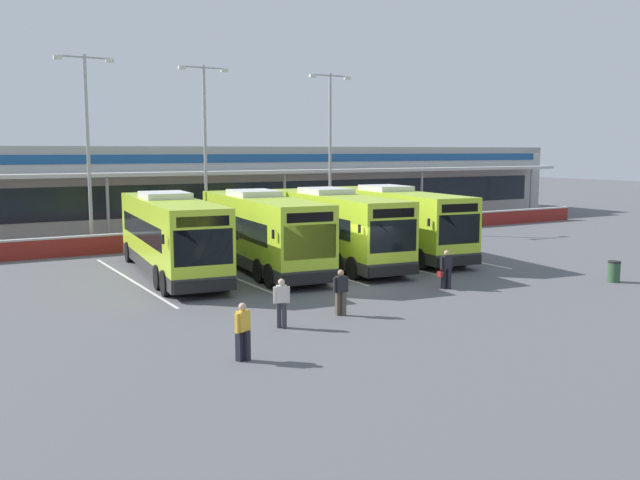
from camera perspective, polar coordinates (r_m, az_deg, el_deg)
name	(u,v)px	position (r m, az deg, el deg)	size (l,w,h in m)	color
ground_plane	(362,284)	(29.69, 3.54, -3.67)	(200.00, 200.00, 0.00)	#56565B
terminal_building	(167,186)	(53.69, -12.64, 4.39)	(70.00, 13.00, 6.00)	#B7B7B2
red_barrier_wall	(231,235)	(42.28, -7.43, 0.38)	(60.00, 0.40, 1.10)	maroon
coach_bus_leftmost	(170,236)	(32.32, -12.34, 0.29)	(3.98, 12.35, 3.78)	#B7DB2D
coach_bus_left_centre	(261,232)	(33.26, -4.94, 0.64)	(3.98, 12.35, 3.78)	#B7DB2D
coach_bus_centre	(334,228)	(35.02, 1.14, 1.00)	(3.98, 12.35, 3.78)	#B7DB2D
coach_bus_right_centre	(394,223)	(37.84, 6.18, 1.45)	(3.98, 12.35, 3.78)	#B7DB2D
bay_stripe_far_west	(131,280)	(31.72, -15.47, -3.20)	(0.14, 13.00, 0.01)	silver
bay_stripe_west	(219,271)	(33.00, -8.41, -2.60)	(0.14, 13.00, 0.01)	silver
bay_stripe_mid_west	(297,264)	(34.75, -1.97, -2.01)	(0.14, 13.00, 0.01)	silver
bay_stripe_centre	(365,258)	(36.90, 3.79, -1.47)	(0.14, 13.00, 0.01)	silver
bay_stripe_mid_east	(427,252)	(39.38, 8.86, -0.98)	(0.14, 13.00, 0.01)	silver
pedestrian_with_handbag	(446,269)	(28.92, 10.43, -2.35)	(0.63, 0.37, 1.62)	black
pedestrian_in_dark_coat	(341,291)	(23.91, 1.74, -4.24)	(0.54, 0.33, 1.62)	#4C4238
pedestrian_child	(282,301)	(22.28, -3.21, -5.12)	(0.53, 0.39, 1.62)	#33333D
pedestrian_near_bin	(243,330)	(18.94, -6.44, -7.42)	(0.53, 0.34, 1.62)	black
lamp_post_west	(88,140)	(41.06, -18.75, 7.86)	(3.24, 0.28, 11.00)	#9E9EA3
lamp_post_centre	(205,141)	(44.31, -9.53, 8.09)	(3.24, 0.28, 11.00)	#9E9EA3
lamp_post_east	(330,142)	(48.31, 0.84, 8.13)	(3.24, 0.28, 11.00)	#9E9EA3
litter_bin	(614,271)	(32.63, 23.25, -2.42)	(0.54, 0.54, 0.93)	#2D5133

